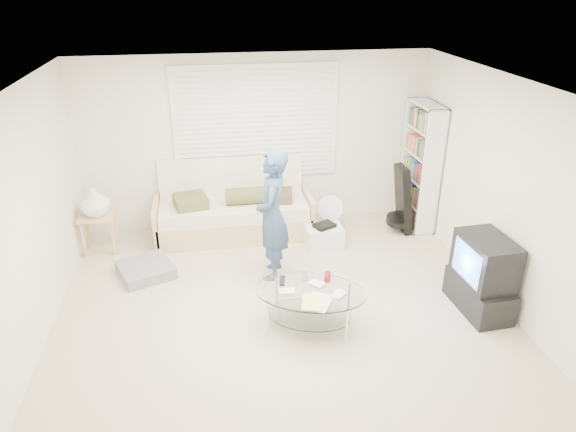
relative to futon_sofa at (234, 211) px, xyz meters
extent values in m
plane|color=tan|center=(0.39, -1.88, -0.36)|extent=(5.00, 5.00, 0.00)
cube|color=white|center=(0.39, 0.37, 0.89)|extent=(5.00, 0.02, 2.50)
cube|color=white|center=(0.39, -4.13, 0.89)|extent=(5.00, 0.02, 2.50)
cube|color=white|center=(-2.11, -1.88, 0.89)|extent=(0.02, 4.50, 2.50)
cube|color=white|center=(2.89, -1.88, 0.89)|extent=(0.02, 4.50, 2.50)
cube|color=white|center=(0.39, -1.88, 2.14)|extent=(5.00, 4.50, 0.02)
cube|color=white|center=(0.39, 0.34, 1.19)|extent=(2.32, 0.06, 1.62)
cube|color=black|center=(0.39, 0.33, 1.19)|extent=(2.20, 0.01, 1.50)
cube|color=silver|center=(0.39, 0.30, 1.19)|extent=(2.16, 0.04, 1.50)
cube|color=silver|center=(0.39, 0.32, 1.19)|extent=(2.32, 0.08, 1.62)
cube|color=tan|center=(0.00, -0.05, -0.18)|extent=(2.15, 0.86, 0.34)
cube|color=beige|center=(0.00, -0.07, 0.07)|extent=(2.07, 0.80, 0.17)
cube|color=beige|center=(0.00, 0.30, 0.40)|extent=(2.07, 0.24, 0.66)
cube|color=tan|center=(-1.08, -0.05, -0.05)|extent=(0.06, 0.86, 0.60)
cube|color=tan|center=(1.07, -0.05, -0.05)|extent=(0.06, 0.86, 0.60)
cube|color=#4E522C|center=(-0.59, -0.10, 0.24)|extent=(0.51, 0.51, 0.15)
cylinder|color=#4E522C|center=(0.16, -0.13, 0.28)|extent=(0.54, 0.24, 0.24)
cube|color=#4C3A26|center=(0.64, -0.07, 0.23)|extent=(0.45, 0.45, 0.13)
cube|color=slate|center=(-1.19, -0.97, -0.29)|extent=(0.81, 0.81, 0.14)
cube|color=tan|center=(-1.83, -0.24, 0.17)|extent=(0.48, 0.38, 0.04)
cube|color=tan|center=(-2.02, -0.38, -0.10)|extent=(0.04, 0.04, 0.51)
cube|color=tan|center=(-1.64, -0.38, -0.10)|extent=(0.04, 0.04, 0.51)
cube|color=tan|center=(-2.02, -0.10, -0.10)|extent=(0.04, 0.04, 0.51)
cube|color=tan|center=(-1.64, -0.10, -0.10)|extent=(0.04, 0.04, 0.51)
imported|color=white|center=(-1.83, -0.24, 0.39)|extent=(0.38, 0.38, 0.40)
cube|color=white|center=(2.72, -0.15, 0.57)|extent=(0.29, 0.78, 1.85)
cube|color=black|center=(2.42, -0.35, 0.17)|extent=(0.25, 0.36, 1.00)
cylinder|color=black|center=(2.38, -0.35, -0.17)|extent=(0.36, 0.37, 0.14)
cylinder|color=white|center=(1.35, -0.26, -0.34)|extent=(0.25, 0.25, 0.03)
cylinder|color=white|center=(1.35, -0.26, -0.18)|extent=(0.03, 0.03, 0.32)
cylinder|color=white|center=(1.35, -0.26, 0.07)|extent=(0.38, 0.22, 0.37)
cylinder|color=white|center=(1.35, -0.26, 0.07)|extent=(0.11, 0.08, 0.10)
cube|color=white|center=(1.20, -0.61, -0.21)|extent=(0.50, 0.36, 0.30)
cube|color=black|center=(1.20, -0.61, -0.03)|extent=(0.34, 0.30, 0.05)
cube|color=black|center=(2.59, -2.33, -0.17)|extent=(0.48, 0.84, 0.36)
cube|color=black|center=(2.59, -2.33, 0.27)|extent=(0.49, 0.71, 0.53)
cube|color=#63C0FF|center=(2.37, -2.34, 0.27)|extent=(0.05, 0.53, 0.40)
ellipsoid|color=silver|center=(0.65, -2.32, 0.07)|extent=(1.36, 1.09, 0.02)
ellipsoid|color=silver|center=(0.65, -2.32, -0.23)|extent=(1.04, 0.83, 0.01)
cylinder|color=silver|center=(0.19, -2.41, -0.15)|extent=(0.03, 0.03, 0.41)
cylinder|color=silver|center=(0.96, -2.68, -0.15)|extent=(0.03, 0.03, 0.41)
cylinder|color=silver|center=(0.34, -1.97, -0.15)|extent=(0.03, 0.03, 0.41)
cylinder|color=silver|center=(1.11, -2.23, -0.15)|extent=(0.03, 0.03, 0.41)
cube|color=white|center=(0.40, -2.33, 0.10)|extent=(0.17, 0.12, 0.04)
cube|color=white|center=(0.73, -2.24, 0.10)|extent=(0.19, 0.19, 0.04)
cube|color=white|center=(0.91, -2.47, 0.10)|extent=(0.19, 0.19, 0.04)
cylinder|color=silver|center=(0.63, -2.11, 0.14)|extent=(0.07, 0.07, 0.11)
cylinder|color=red|center=(0.87, -2.17, 0.14)|extent=(0.07, 0.07, 0.12)
cube|color=black|center=(0.39, -2.10, 0.09)|extent=(0.09, 0.19, 0.02)
cube|color=white|center=(0.69, -2.54, 0.09)|extent=(0.37, 0.40, 0.01)
cube|color=#D5E366|center=(0.63, -2.54, 0.09)|extent=(0.28, 0.33, 0.01)
imported|color=navy|center=(0.40, -1.23, 0.47)|extent=(0.52, 0.67, 1.64)
camera|label=1|loc=(-0.32, -6.75, 3.10)|focal=32.00mm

